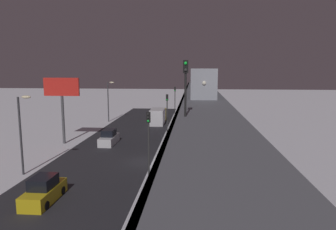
{
  "coord_description": "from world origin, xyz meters",
  "views": [
    {
      "loc": [
        -5.24,
        32.26,
        10.12
      ],
      "look_at": [
        -0.41,
        -24.47,
        1.51
      ],
      "focal_mm": 33.03,
      "sensor_mm": 36.0,
      "label": 1
    }
  ],
  "objects_px": {
    "traffic_light_mid": "(167,109)",
    "commercial_billboard": "(62,93)",
    "sedan_white": "(109,138)",
    "sedan_yellow": "(44,191)",
    "rail_signal": "(186,78)",
    "traffic_light_near": "(149,137)",
    "subway_train": "(201,78)",
    "box_truck": "(158,116)",
    "traffic_light_far": "(175,98)"
  },
  "relations": [
    {
      "from": "sedan_yellow",
      "to": "traffic_light_near",
      "type": "xyz_separation_m",
      "value": [
        -7.5,
        -4.4,
        3.41
      ]
    },
    {
      "from": "rail_signal",
      "to": "traffic_light_near",
      "type": "distance_m",
      "value": 7.43
    },
    {
      "from": "traffic_light_near",
      "to": "sedan_white",
      "type": "bearing_deg",
      "value": -61.64
    },
    {
      "from": "subway_train",
      "to": "commercial_billboard",
      "type": "distance_m",
      "value": 22.34
    },
    {
      "from": "subway_train",
      "to": "box_truck",
      "type": "xyz_separation_m",
      "value": [
        7.66,
        -4.36,
        -7.13
      ]
    },
    {
      "from": "subway_train",
      "to": "sedan_yellow",
      "type": "height_order",
      "value": "subway_train"
    },
    {
      "from": "traffic_light_near",
      "to": "traffic_light_mid",
      "type": "distance_m",
      "value": 18.37
    },
    {
      "from": "sedan_yellow",
      "to": "box_truck",
      "type": "height_order",
      "value": "box_truck"
    },
    {
      "from": "traffic_light_near",
      "to": "traffic_light_far",
      "type": "bearing_deg",
      "value": -90.0
    },
    {
      "from": "traffic_light_mid",
      "to": "traffic_light_far",
      "type": "height_order",
      "value": "same"
    },
    {
      "from": "subway_train",
      "to": "rail_signal",
      "type": "bearing_deg",
      "value": 86.81
    },
    {
      "from": "sedan_white",
      "to": "commercial_billboard",
      "type": "distance_m",
      "value": 8.62
    },
    {
      "from": "subway_train",
      "to": "traffic_light_mid",
      "type": "distance_m",
      "value": 9.97
    },
    {
      "from": "traffic_light_far",
      "to": "sedan_white",
      "type": "bearing_deg",
      "value": 71.82
    },
    {
      "from": "commercial_billboard",
      "to": "subway_train",
      "type": "bearing_deg",
      "value": -146.63
    },
    {
      "from": "traffic_light_mid",
      "to": "traffic_light_far",
      "type": "distance_m",
      "value": 18.37
    },
    {
      "from": "sedan_yellow",
      "to": "sedan_white",
      "type": "distance_m",
      "value": 18.29
    },
    {
      "from": "box_truck",
      "to": "commercial_billboard",
      "type": "relative_size",
      "value": 0.83
    },
    {
      "from": "sedan_yellow",
      "to": "traffic_light_near",
      "type": "distance_m",
      "value": 9.34
    },
    {
      "from": "traffic_light_near",
      "to": "traffic_light_far",
      "type": "height_order",
      "value": "same"
    },
    {
      "from": "traffic_light_mid",
      "to": "sedan_yellow",
      "type": "bearing_deg",
      "value": 71.77
    },
    {
      "from": "box_truck",
      "to": "commercial_billboard",
      "type": "bearing_deg",
      "value": 56.61
    },
    {
      "from": "traffic_light_near",
      "to": "commercial_billboard",
      "type": "relative_size",
      "value": 0.72
    },
    {
      "from": "traffic_light_mid",
      "to": "commercial_billboard",
      "type": "xyz_separation_m",
      "value": [
        13.65,
        4.75,
        2.63
      ]
    },
    {
      "from": "sedan_white",
      "to": "traffic_light_mid",
      "type": "distance_m",
      "value": 9.37
    },
    {
      "from": "commercial_billboard",
      "to": "sedan_yellow",
      "type": "bearing_deg",
      "value": 108.84
    },
    {
      "from": "subway_train",
      "to": "traffic_light_near",
      "type": "xyz_separation_m",
      "value": [
        4.96,
        25.87,
        -4.28
      ]
    },
    {
      "from": "sedan_white",
      "to": "commercial_billboard",
      "type": "relative_size",
      "value": 0.52
    },
    {
      "from": "subway_train",
      "to": "traffic_light_mid",
      "type": "height_order",
      "value": "subway_train"
    },
    {
      "from": "rail_signal",
      "to": "traffic_light_near",
      "type": "bearing_deg",
      "value": -51.44
    },
    {
      "from": "box_truck",
      "to": "traffic_light_far",
      "type": "xyz_separation_m",
      "value": [
        -2.7,
        -6.5,
        2.85
      ]
    },
    {
      "from": "traffic_light_mid",
      "to": "traffic_light_far",
      "type": "bearing_deg",
      "value": -90.0
    },
    {
      "from": "rail_signal",
      "to": "sedan_white",
      "type": "height_order",
      "value": "rail_signal"
    },
    {
      "from": "commercial_billboard",
      "to": "traffic_light_far",
      "type": "bearing_deg",
      "value": -120.56
    },
    {
      "from": "subway_train",
      "to": "traffic_light_near",
      "type": "height_order",
      "value": "subway_train"
    },
    {
      "from": "subway_train",
      "to": "sedan_yellow",
      "type": "bearing_deg",
      "value": 67.63
    },
    {
      "from": "subway_train",
      "to": "sedan_yellow",
      "type": "distance_m",
      "value": 33.63
    },
    {
      "from": "traffic_light_mid",
      "to": "rail_signal",
      "type": "bearing_deg",
      "value": 98.32
    },
    {
      "from": "sedan_yellow",
      "to": "rail_signal",
      "type": "bearing_deg",
      "value": -178.54
    },
    {
      "from": "sedan_white",
      "to": "box_truck",
      "type": "distance_m",
      "value": 17.03
    },
    {
      "from": "sedan_yellow",
      "to": "sedan_white",
      "type": "bearing_deg",
      "value": -90.0
    },
    {
      "from": "sedan_white",
      "to": "commercial_billboard",
      "type": "height_order",
      "value": "commercial_billboard"
    },
    {
      "from": "sedan_white",
      "to": "sedan_yellow",
      "type": "bearing_deg",
      "value": 90.0
    },
    {
      "from": "sedan_white",
      "to": "box_truck",
      "type": "bearing_deg",
      "value": -106.38
    },
    {
      "from": "rail_signal",
      "to": "sedan_white",
      "type": "bearing_deg",
      "value": -59.09
    },
    {
      "from": "box_truck",
      "to": "traffic_light_mid",
      "type": "distance_m",
      "value": 12.5
    },
    {
      "from": "traffic_light_near",
      "to": "subway_train",
      "type": "bearing_deg",
      "value": -100.85
    },
    {
      "from": "subway_train",
      "to": "traffic_light_mid",
      "type": "xyz_separation_m",
      "value": [
        4.96,
        7.51,
        -4.28
      ]
    },
    {
      "from": "traffic_light_mid",
      "to": "commercial_billboard",
      "type": "distance_m",
      "value": 14.69
    },
    {
      "from": "sedan_yellow",
      "to": "traffic_light_far",
      "type": "bearing_deg",
      "value": -100.33
    }
  ]
}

